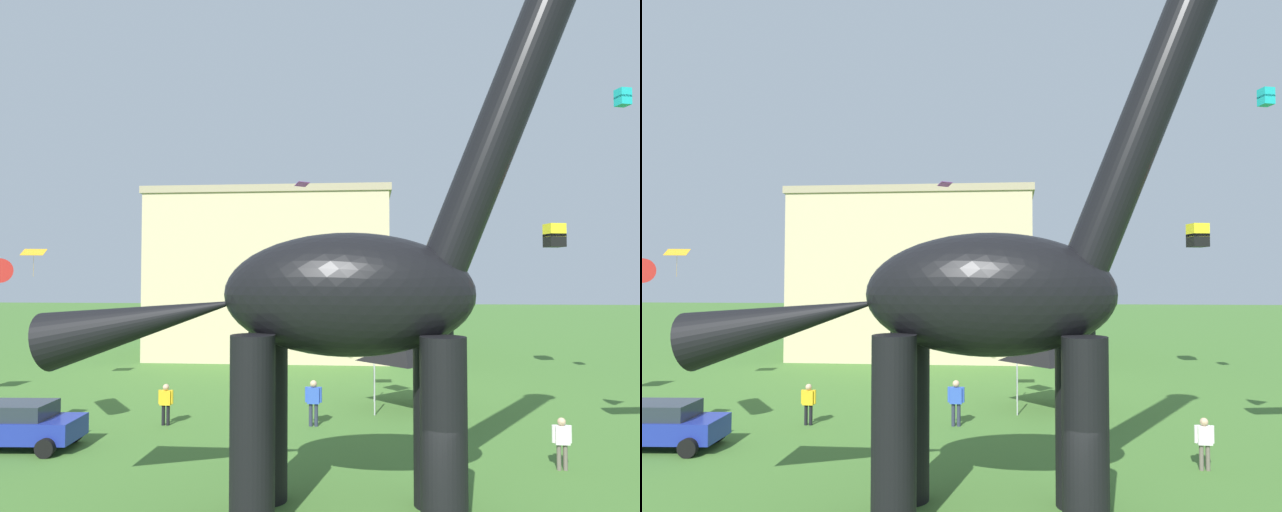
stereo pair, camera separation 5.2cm
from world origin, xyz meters
The scene contains 13 objects.
dinosaur_sculpture centered at (-1.22, 2.61, 5.39)m, with size 14.26×3.02×14.91m.
parked_sedan_left centered at (-12.62, 7.30, 0.81)m, with size 4.30×2.04×1.55m.
person_vendor_side centered at (-2.84, 11.11, 1.08)m, with size 0.67×0.29×1.79m.
person_photographer centered at (5.15, 6.67, 0.95)m, with size 0.59×0.26×1.57m.
person_watching_child centered at (-8.66, 10.74, 0.98)m, with size 0.60×0.27×1.61m.
festival_canopy_tent centered at (0.92, 14.49, 2.54)m, with size 3.15×3.15×3.00m.
kite_mid_center centered at (-0.83, 16.78, 4.32)m, with size 1.04×0.77×1.28m.
kite_high_right centered at (10.63, 14.77, 13.84)m, with size 0.64×0.64×0.75m.
kite_apex centered at (-0.71, 12.19, 6.85)m, with size 1.45×1.49×0.31m.
kite_near_low centered at (-3.96, 16.63, 10.48)m, with size 0.80×0.77×0.18m.
kite_far_right centered at (10.22, 23.15, 8.32)m, with size 1.14×1.14×1.38m.
kite_high_left centered at (-17.84, 16.52, 7.13)m, with size 1.26×1.02×1.46m.
background_building_block centered at (-7.82, 32.14, 6.11)m, with size 17.38×11.05×12.21m.
Camera 2 is at (-0.57, -11.29, 5.77)m, focal length 31.95 mm.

